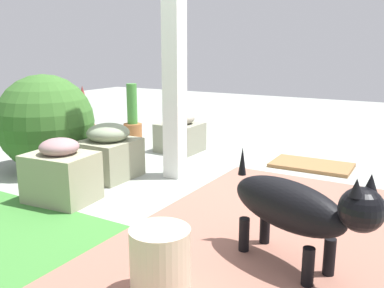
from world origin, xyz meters
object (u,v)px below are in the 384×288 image
(stone_planter_mid, at_px, (109,152))
(terracotta_pot_spiky, at_px, (84,114))
(stone_planter_far, at_px, (61,173))
(doormat, at_px, (311,165))
(ceramic_urn, at_px, (160,264))
(porch_pillar, at_px, (174,31))
(terracotta_pot_tall, at_px, (132,119))
(stone_planter_nearest, at_px, (180,133))
(dog, at_px, (296,207))
(round_shrub, at_px, (46,123))

(stone_planter_mid, xyz_separation_m, terracotta_pot_spiky, (1.21, -0.94, 0.09))
(stone_planter_far, xyz_separation_m, doormat, (-1.23, -1.71, -0.18))
(stone_planter_mid, distance_m, ceramic_urn, 1.76)
(porch_pillar, distance_m, stone_planter_mid, 1.08)
(terracotta_pot_tall, height_order, doormat, terracotta_pot_tall)
(stone_planter_nearest, distance_m, stone_planter_mid, 1.03)
(stone_planter_far, height_order, dog, dog)
(porch_pillar, bearing_deg, ceramic_urn, 121.01)
(stone_planter_nearest, distance_m, terracotta_pot_tall, 0.81)
(dog, height_order, doormat, dog)
(terracotta_pot_tall, relative_size, dog, 0.82)
(terracotta_pot_spiky, bearing_deg, stone_planter_far, 130.62)
(round_shrub, height_order, ceramic_urn, round_shrub)
(round_shrub, distance_m, ceramic_urn, 2.23)
(round_shrub, height_order, dog, round_shrub)
(dog, relative_size, ceramic_urn, 2.49)
(stone_planter_nearest, bearing_deg, terracotta_pot_tall, -15.75)
(terracotta_pot_spiky, relative_size, doormat, 0.91)
(stone_planter_nearest, xyz_separation_m, round_shrub, (0.63, 1.12, 0.22))
(terracotta_pot_spiky, xyz_separation_m, dog, (-2.92, 1.60, 0.02))
(ceramic_urn, relative_size, doormat, 0.46)
(stone_planter_mid, xyz_separation_m, ceramic_urn, (-1.32, 1.17, -0.05))
(stone_planter_nearest, bearing_deg, dog, 135.09)
(porch_pillar, distance_m, stone_planter_nearest, 1.28)
(stone_planter_mid, bearing_deg, stone_planter_nearest, -90.71)
(stone_planter_mid, bearing_deg, ceramic_urn, 138.41)
(doormat, bearing_deg, porch_pillar, 43.80)
(stone_planter_nearest, xyz_separation_m, dog, (-1.70, 1.70, 0.13))
(stone_planter_far, bearing_deg, round_shrub, -34.73)
(porch_pillar, distance_m, terracotta_pot_tall, 1.79)
(ceramic_urn, height_order, doormat, ceramic_urn)
(terracotta_pot_spiky, distance_m, terracotta_pot_tall, 0.55)
(terracotta_pot_spiky, bearing_deg, round_shrub, 120.00)
(terracotta_pot_spiky, height_order, terracotta_pot_tall, terracotta_pot_tall)
(stone_planter_far, height_order, ceramic_urn, stone_planter_far)
(dog, relative_size, doormat, 1.14)
(porch_pillar, height_order, round_shrub, porch_pillar)
(porch_pillar, distance_m, terracotta_pot_spiky, 1.96)
(stone_planter_nearest, height_order, terracotta_pot_tall, terracotta_pot_tall)
(porch_pillar, distance_m, ceramic_urn, 1.97)
(stone_planter_far, xyz_separation_m, terracotta_pot_spiky, (1.29, -1.51, 0.10))
(ceramic_urn, bearing_deg, terracotta_pot_tall, -49.29)
(stone_planter_mid, distance_m, doormat, 1.75)
(stone_planter_nearest, relative_size, round_shrub, 0.51)
(stone_planter_mid, bearing_deg, terracotta_pot_tall, -58.53)
(porch_pillar, relative_size, dog, 2.98)
(doormat, bearing_deg, ceramic_urn, 90.02)
(stone_planter_nearest, bearing_deg, doormat, -175.50)
(stone_planter_nearest, distance_m, terracotta_pot_spiky, 1.23)
(stone_planter_nearest, bearing_deg, stone_planter_mid, 89.29)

